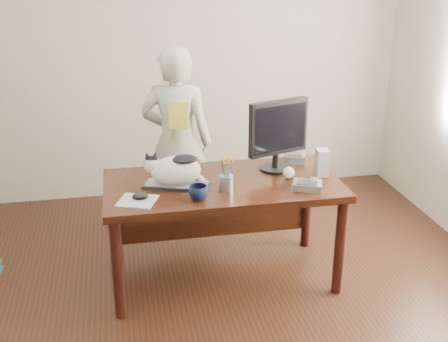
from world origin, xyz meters
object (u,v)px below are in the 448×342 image
keyboard (176,185)px  desk (221,197)px  person (177,142)px  book_stack (186,166)px  coffee_mug (198,193)px  cat (174,169)px  pen_cup (226,181)px  monitor (278,132)px  speaker (322,163)px  phone (308,185)px  baseball (289,173)px  mouse (140,196)px  calculator (295,156)px

keyboard → desk: bearing=37.8°
person → book_stack: bearing=107.1°
coffee_mug → book_stack: bearing=90.9°
cat → person: person is taller
book_stack → pen_cup: bearing=-54.4°
monitor → speaker: size_ratio=2.71×
pen_cup → coffee_mug: size_ratio=1.98×
pen_cup → person: (-0.22, 0.96, -0.03)m
coffee_mug → person: bearing=90.7°
phone → speaker: speaker is taller
monitor → phone: (0.11, -0.36, -0.26)m
baseball → mouse: bearing=-170.9°
speaker → keyboard: bearing=-174.9°
book_stack → calculator: book_stack is taller
mouse → person: person is taller
desk → cat: (-0.33, -0.10, 0.27)m
keyboard → speaker: speaker is taller
cat → mouse: (-0.23, -0.16, -0.10)m
pen_cup → mouse: size_ratio=1.97×
desk → cat: size_ratio=3.75×
pen_cup → phone: pen_cup is taller
desk → keyboard: 0.37m
desk → mouse: size_ratio=13.19×
desk → person: bearing=106.5°
speaker → baseball: size_ratio=2.30×
mouse → calculator: 1.28m
cat → baseball: 0.80m
keyboard → calculator: (0.93, 0.34, 0.02)m
mouse → person: bearing=91.6°
calculator → person: (-0.83, 0.49, 0.00)m
keyboard → person: bearing=102.7°
mouse → desk: bearing=45.7°
monitor → baseball: bearing=-94.4°
keyboard → baseball: size_ratio=5.67×
monitor → person: person is taller
desk → person: 0.79m
phone → keyboard: bearing=-170.3°
pen_cup → phone: bearing=-8.4°
pen_cup → calculator: 0.77m
keyboard → calculator: calculator is taller
pen_cup → calculator: pen_cup is taller
keyboard → coffee_mug: 0.26m
keyboard → cat: 0.11m
monitor → speaker: (0.28, -0.15, -0.20)m
coffee_mug → baseball: coffee_mug is taller
phone → speaker: (0.17, 0.21, 0.07)m
keyboard → mouse: mouse is taller
coffee_mug → book_stack: (-0.01, 0.53, -0.01)m
person → coffee_mug: bearing=107.2°
speaker → calculator: size_ratio=0.82×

